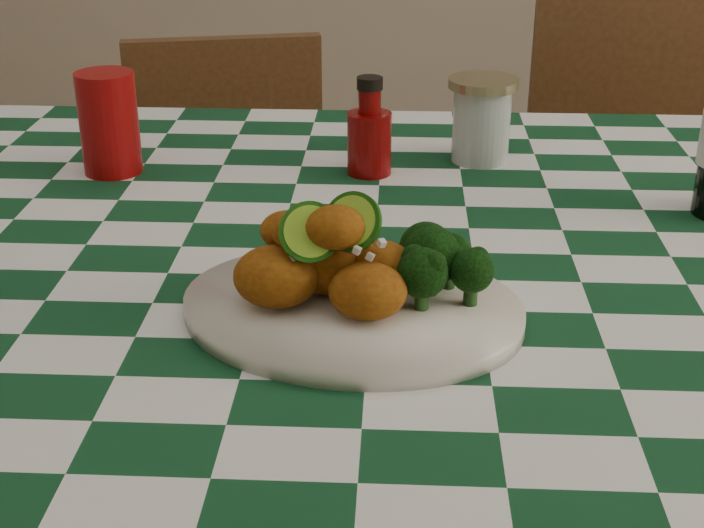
# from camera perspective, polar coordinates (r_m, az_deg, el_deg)

# --- Properties ---
(plate) EXTENTS (0.35, 0.30, 0.02)m
(plate) POSITION_cam_1_polar(r_m,az_deg,el_deg) (0.89, -0.00, -2.68)
(plate) COLOR silver
(plate) RESTS_ON dining_table
(fried_chicken_pile) EXTENTS (0.14, 0.11, 0.09)m
(fried_chicken_pile) POSITION_cam_1_polar(r_m,az_deg,el_deg) (0.87, -0.91, 0.57)
(fried_chicken_pile) COLOR #95520E
(fried_chicken_pile) RESTS_ON plate
(broccoli_side) EXTENTS (0.09, 0.09, 0.06)m
(broccoli_side) POSITION_cam_1_polar(r_m,az_deg,el_deg) (0.88, 5.37, -0.08)
(broccoli_side) COLOR black
(broccoli_side) RESTS_ON plate
(red_tumbler) EXTENTS (0.09, 0.09, 0.13)m
(red_tumbler) POSITION_cam_1_polar(r_m,az_deg,el_deg) (1.27, -13.96, 7.96)
(red_tumbler) COLOR #8C0708
(red_tumbler) RESTS_ON dining_table
(ketchup_bottle) EXTENTS (0.06, 0.06, 0.12)m
(ketchup_bottle) POSITION_cam_1_polar(r_m,az_deg,el_deg) (1.23, 1.02, 8.03)
(ketchup_bottle) COLOR #6C0505
(ketchup_bottle) RESTS_ON dining_table
(mason_jar) EXTENTS (0.12, 0.12, 0.11)m
(mason_jar) POSITION_cam_1_polar(r_m,az_deg,el_deg) (1.29, 7.54, 8.30)
(mason_jar) COLOR #B2BCBA
(mason_jar) RESTS_ON dining_table
(wooden_chair_left) EXTENTS (0.45, 0.46, 0.82)m
(wooden_chair_left) POSITION_cam_1_polar(r_m,az_deg,el_deg) (1.86, -6.64, -0.51)
(wooden_chair_left) COLOR #472814
(wooden_chair_left) RESTS_ON ground
(wooden_chair_right) EXTENTS (0.45, 0.47, 0.93)m
(wooden_chair_right) POSITION_cam_1_polar(r_m,az_deg,el_deg) (1.83, 16.65, 0.01)
(wooden_chair_right) COLOR #472814
(wooden_chair_right) RESTS_ON ground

